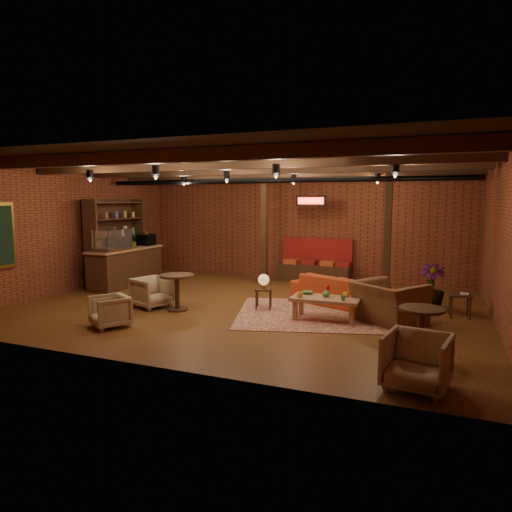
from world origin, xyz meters
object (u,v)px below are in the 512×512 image
at_px(armchair_a, 152,291).
at_px(armchair_right, 389,296).
at_px(round_table_left, 177,286).
at_px(sofa, 343,291).
at_px(armchair_b, 110,310).
at_px(round_table_right, 421,325).
at_px(side_table_lamp, 264,282).
at_px(armchair_far, 417,359).
at_px(side_table_book, 460,296).
at_px(coffee_table, 325,300).
at_px(plant_tall, 433,241).

relative_size(armchair_a, armchair_right, 0.61).
bearing_deg(round_table_left, sofa, 28.84).
height_order(armchair_b, round_table_right, round_table_right).
bearing_deg(side_table_lamp, round_table_left, -154.07).
xyz_separation_m(round_table_left, armchair_a, (-0.66, 0.03, -0.16)).
bearing_deg(armchair_right, round_table_right, 144.45).
relative_size(armchair_b, armchair_right, 0.54).
height_order(armchair_b, armchair_right, armchair_right).
height_order(sofa, armchair_far, armchair_far).
relative_size(armchair_b, side_table_book, 1.31).
bearing_deg(sofa, armchair_a, 47.45).
xyz_separation_m(armchair_right, round_table_right, (0.66, -1.91, -0.01)).
bearing_deg(round_table_right, armchair_b, -176.21).
relative_size(coffee_table, side_table_book, 2.70).
height_order(coffee_table, round_table_right, round_table_right).
relative_size(sofa, plant_tall, 0.78).
height_order(coffee_table, side_table_book, coffee_table).
distance_m(side_table_book, armchair_far, 4.13).
bearing_deg(plant_tall, armchair_right, -116.21).
relative_size(side_table_lamp, round_table_right, 0.99).
relative_size(sofa, round_table_left, 3.01).
distance_m(round_table_left, armchair_b, 1.68).
xyz_separation_m(armchair_right, plant_tall, (0.73, 1.49, 0.96)).
bearing_deg(round_table_right, side_table_book, 77.58).
relative_size(round_table_left, armchair_b, 1.19).
bearing_deg(sofa, plant_tall, -145.25).
bearing_deg(round_table_right, armchair_right, 109.22).
bearing_deg(side_table_book, armchair_right, -143.05).
bearing_deg(round_table_left, armchair_a, 177.76).
xyz_separation_m(sofa, armchair_b, (-3.70, -3.38, -0.01)).
bearing_deg(sofa, side_table_lamp, 55.02).
bearing_deg(armchair_right, side_table_book, -107.82).
relative_size(round_table_left, armchair_far, 0.99).
height_order(sofa, armchair_a, armchair_a).
relative_size(sofa, round_table_right, 3.01).
bearing_deg(armchair_a, sofa, -45.99).
height_order(sofa, round_table_right, round_table_right).
height_order(armchair_a, armchair_b, armchair_a).
relative_size(side_table_lamp, armchair_a, 1.04).
xyz_separation_m(coffee_table, round_table_right, (1.86, -1.64, 0.11)).
xyz_separation_m(armchair_a, armchair_far, (5.66, -2.47, 0.02)).
distance_m(sofa, round_table_right, 3.51).
bearing_deg(round_table_left, round_table_right, -13.91).
bearing_deg(armchair_a, side_table_lamp, -51.54).
xyz_separation_m(sofa, plant_tall, (1.85, 0.38, 1.16)).
xyz_separation_m(armchair_right, side_table_book, (1.30, 0.98, -0.09)).
bearing_deg(plant_tall, armchair_far, -90.85).
bearing_deg(coffee_table, side_table_lamp, 164.01).
relative_size(sofa, armchair_a, 3.15).
bearing_deg(armchair_right, armchair_b, 60.43).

